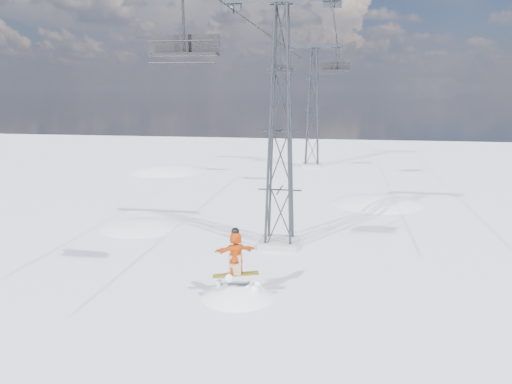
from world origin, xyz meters
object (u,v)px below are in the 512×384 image
lift_tower_near (280,132)px  snowboarder_jump (238,338)px  lift_chair_near (185,47)px  lift_tower_far (313,109)px

lift_tower_near → snowboarder_jump: (-0.74, -6.18, -7.11)m
snowboarder_jump → lift_chair_near: bearing=-149.3°
lift_tower_near → lift_tower_far: size_ratio=1.00×
snowboarder_jump → lift_chair_near: (-1.46, -0.87, 10.34)m
lift_chair_near → snowboarder_jump: bearing=30.7°
snowboarder_jump → lift_tower_far: bearing=88.6°
lift_tower_far → lift_chair_near: bearing=-93.9°
lift_tower_near → snowboarder_jump: size_ratio=1.72×
snowboarder_jump → lift_chair_near: size_ratio=2.46×
lift_tower_near → snowboarder_jump: lift_tower_near is taller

